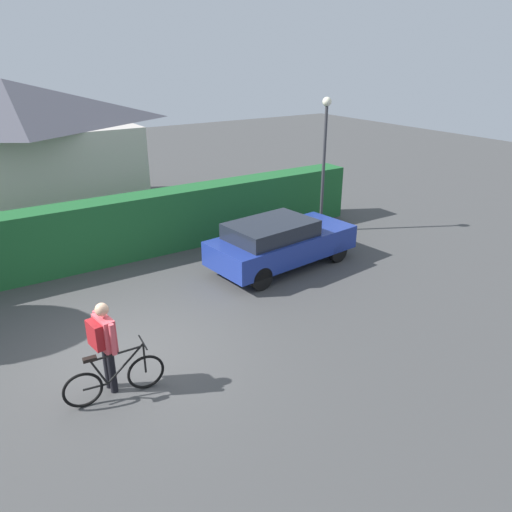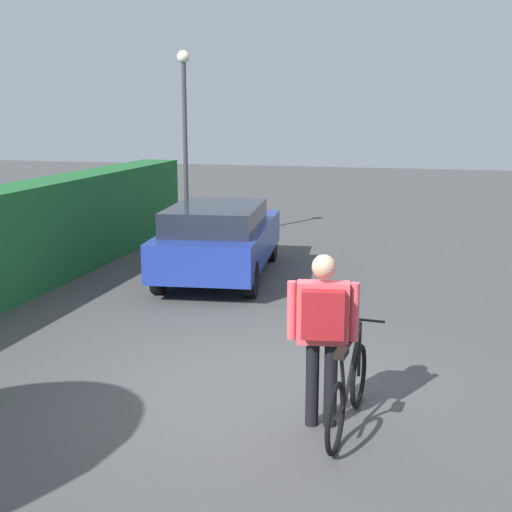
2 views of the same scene
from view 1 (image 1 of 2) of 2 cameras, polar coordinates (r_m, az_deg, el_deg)
The scene contains 7 objects.
ground_plane at distance 10.23m, azimuth -14.49°, elevation -11.03°, with size 60.00×60.00×0.00m, color #454545.
hedge_row at distance 14.14m, azimuth -21.40°, elevation 1.81°, with size 19.04×0.90×1.79m, color #1E5E2D.
house_distant at distance 19.18m, azimuth -26.28°, elevation 10.99°, with size 8.14×5.14×4.75m.
parked_car_near at distance 13.45m, azimuth 2.79°, elevation 1.67°, with size 4.34×2.20×1.38m.
bicycle at distance 8.98m, azimuth -16.06°, elevation -13.54°, with size 1.74×0.50×0.96m.
person_rider at distance 8.81m, azimuth -17.28°, elevation -9.20°, with size 0.40×0.68×1.72m.
street_lamp at distance 15.91m, azimuth 7.97°, elevation 12.38°, with size 0.28×0.28×4.30m.
Camera 1 is at (-2.35, -8.27, 5.54)m, focal length 34.41 mm.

